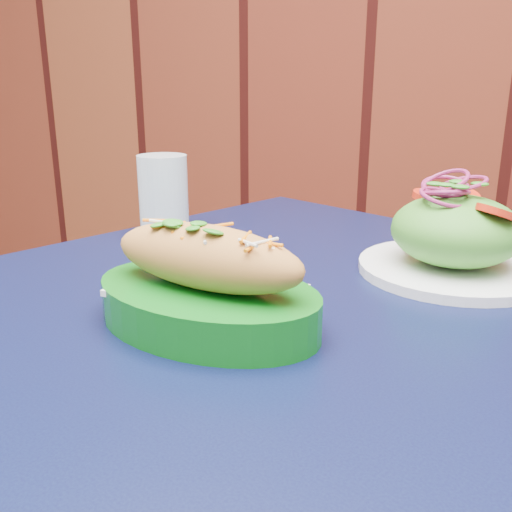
% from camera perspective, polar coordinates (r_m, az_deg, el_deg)
% --- Properties ---
extents(cafe_table, '(1.04, 1.04, 0.75)m').
position_cam_1_polar(cafe_table, '(0.66, 4.64, -11.52)').
color(cafe_table, black).
rests_on(cafe_table, ground).
extents(banh_mi_basket, '(0.25, 0.18, 0.11)m').
position_cam_1_polar(banh_mi_basket, '(0.55, -4.94, -2.84)').
color(banh_mi_basket, '#0C6415').
rests_on(banh_mi_basket, cafe_table).
extents(salad_plate, '(0.23, 0.23, 0.12)m').
position_cam_1_polar(salad_plate, '(0.73, 19.32, 1.81)').
color(salad_plate, white).
rests_on(salad_plate, cafe_table).
extents(water_glass, '(0.07, 0.07, 0.12)m').
position_cam_1_polar(water_glass, '(0.88, -9.24, 6.02)').
color(water_glass, silver).
rests_on(water_glass, cafe_table).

